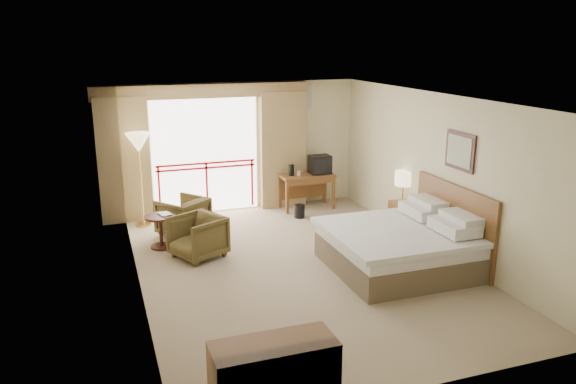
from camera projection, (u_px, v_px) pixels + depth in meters
name	position (u px, v px, depth m)	size (l,w,h in m)	color
floor	(299.00, 266.00, 9.09)	(7.00, 7.00, 0.00)	gray
ceiling	(300.00, 99.00, 8.37)	(7.00, 7.00, 0.00)	white
wall_back	(242.00, 146.00, 11.92)	(5.00, 5.00, 0.00)	beige
wall_front	(423.00, 271.00, 5.54)	(5.00, 5.00, 0.00)	beige
wall_left	(134.00, 201.00, 7.94)	(7.00, 7.00, 0.00)	beige
wall_right	(438.00, 174.00, 9.53)	(7.00, 7.00, 0.00)	beige
balcony_door	(206.00, 156.00, 11.68)	(2.40, 2.40, 0.00)	white
balcony_railing	(206.00, 174.00, 11.77)	(2.09, 0.03, 1.02)	#B70F13
curtain_left	(124.00, 160.00, 11.03)	(1.00, 0.26, 2.50)	olive
curtain_right	(282.00, 150.00, 12.08)	(1.00, 0.26, 2.50)	olive
valance	(204.00, 91.00, 11.24)	(4.40, 0.22, 0.28)	olive
hvac_vent	(300.00, 97.00, 12.04)	(0.50, 0.04, 0.50)	silver
bed	(401.00, 246.00, 8.92)	(2.13, 2.06, 0.97)	brown
headboard	(453.00, 223.00, 9.15)	(0.06, 2.10, 1.30)	brown
framed_art	(460.00, 151.00, 8.84)	(0.04, 0.72, 0.60)	black
nightstand	(403.00, 217.00, 10.63)	(0.41, 0.48, 0.58)	brown
table_lamp	(404.00, 179.00, 10.47)	(0.33, 0.33, 0.58)	tan
phone	(406.00, 203.00, 10.39)	(0.17, 0.13, 0.07)	black
desk	(306.00, 181.00, 12.10)	(1.15, 0.56, 0.75)	brown
tv	(320.00, 165.00, 12.05)	(0.44, 0.35, 0.40)	black
coffee_maker	(291.00, 170.00, 11.87)	(0.11, 0.11, 0.24)	black
cup	(299.00, 173.00, 11.89)	(0.07, 0.07, 0.11)	white
wastebasket	(300.00, 211.00, 11.54)	(0.22, 0.22, 0.27)	black
armchair_far	(184.00, 235.00, 10.55)	(0.77, 0.79, 0.72)	#41351C
armchair_near	(198.00, 257.00, 9.48)	(0.77, 0.79, 0.72)	#41351C
side_table	(161.00, 226.00, 9.80)	(0.54, 0.54, 0.59)	black
book	(160.00, 215.00, 9.75)	(0.18, 0.25, 0.02)	white
floor_lamp	(138.00, 146.00, 10.67)	(0.47, 0.47, 1.84)	tan
dresser	(274.00, 381.00, 5.38)	(1.20, 0.51, 0.80)	brown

